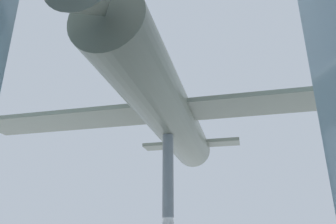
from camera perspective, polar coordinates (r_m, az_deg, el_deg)
The scene contains 2 objects.
support_pylon_central at distance 12.13m, azimuth -0.00°, elevation -16.65°, with size 0.41×0.41×5.54m.
suspended_airplane at distance 12.72m, azimuth -0.29°, elevation 0.48°, with size 16.46×13.92×2.99m.
Camera 1 is at (-0.46, 12.08, 1.80)m, focal length 35.00 mm.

